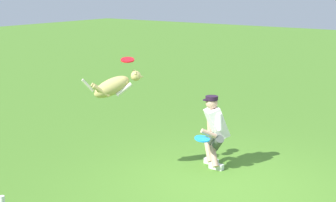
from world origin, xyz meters
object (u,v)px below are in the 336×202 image
Objects in this scene: person at (215,129)px; frisbee_flying at (128,60)px; frisbee_held at (202,139)px; dog at (115,86)px.

person is 1.97m from frisbee_flying.
person is at bearing -91.73° from frisbee_held.
frisbee_flying reaches higher than person.
frisbee_flying is (-0.09, -0.24, 0.42)m from dog.
frisbee_flying is at bearing -5.61° from person.
person is 4.87× the size of frisbee_held.
frisbee_held is at bearing -15.80° from dog.
dog is 3.34× the size of frisbee_held.
person is 5.66× the size of frisbee_flying.
person is 1.94m from dog.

